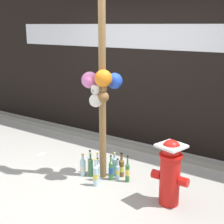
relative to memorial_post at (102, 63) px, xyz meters
The scene contains 18 objects.
ground_plane 1.64m from the memorial_post, 133.70° to the right, with size 14.00×14.00×0.00m, color #9E9B93.
building_wall 1.64m from the memorial_post, 97.17° to the left, with size 10.00×0.21×3.38m.
curb_strip 1.98m from the memorial_post, 99.77° to the left, with size 8.00×0.12×0.08m, color gray.
memorial_post is the anchor object (origin of this frame).
fire_hydrant 1.61m from the memorial_post, ahead, with size 0.46×0.35×0.81m.
bottle_0 1.51m from the memorial_post, 15.94° to the left, with size 0.06×0.06×0.31m.
bottle_1 1.50m from the memorial_post, 38.99° to the left, with size 0.08×0.08×0.35m.
bottle_2 1.48m from the memorial_post, ahead, with size 0.06×0.06×0.37m.
bottle_3 1.47m from the memorial_post, 151.64° to the right, with size 0.06×0.06×0.35m.
bottle_4 1.51m from the memorial_post, 144.14° to the left, with size 0.07×0.07×0.28m.
bottle_5 1.51m from the memorial_post, 155.59° to the right, with size 0.08×0.08×0.32m.
bottle_6 1.48m from the memorial_post, behind, with size 0.07×0.07×0.35m.
bottle_7 1.47m from the memorial_post, 52.64° to the left, with size 0.06×0.06×0.35m.
bottle_8 1.48m from the memorial_post, 73.01° to the right, with size 0.07×0.07×0.38m.
bottle_9 1.51m from the memorial_post, 11.38° to the left, with size 0.06×0.06×0.38m.
bottle_10 1.48m from the memorial_post, 83.17° to the right, with size 0.06×0.06×0.33m.
litter_0 1.61m from the memorial_post, 86.48° to the right, with size 0.12×0.09×0.01m, color #8C99B2.
litter_1 2.09m from the memorial_post, behind, with size 0.13×0.09×0.01m, color silver.
Camera 1 is at (2.71, -3.20, 2.09)m, focal length 52.29 mm.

